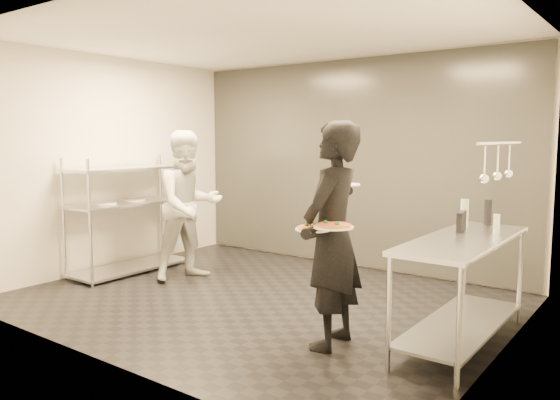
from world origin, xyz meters
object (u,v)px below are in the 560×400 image
Objects in this scene: pass_rack at (129,213)px; prep_counter at (463,272)px; pizza_plate_far at (334,226)px; pos_monitor at (461,221)px; waiter at (332,235)px; bottle_green at (464,213)px; bottle_clear at (496,224)px; pizza_plate_near at (313,228)px; bottle_dark at (488,212)px; chef at (189,205)px; salad_plate at (345,182)px.

prep_counter is at bearing 0.03° from pass_rack.
pass_rack reaches higher than pizza_plate_far.
pass_rack is 4.23m from pos_monitor.
waiter is 5.94× the size of pizza_plate_far.
bottle_green is at bearing 68.02° from pizza_plate_far.
prep_counter is 10.22× the size of bottle_clear.
pizza_plate_far is 1.48m from bottle_clear.
bottle_dark is (0.91, 1.63, 0.02)m from pizza_plate_near.
pass_rack is 0.93m from chef.
bottle_dark is at bearing 71.44° from pos_monitor.
prep_counter is 6.24× the size of pizza_plate_near.
pass_rack is 4.20m from bottle_green.
bottle_clear is at bearing -7.90° from pos_monitor.
bottle_clear is at bearing -34.13° from bottle_green.
salad_plate is at bearing -129.94° from bottle_green.
salad_plate is at bearing -86.02° from chef.
pos_monitor is (0.75, 0.95, 0.07)m from waiter.
pos_monitor is at bearing -99.19° from bottle_dark.
chef is 3.61m from bottle_clear.
waiter reaches higher than pizza_plate_near.
salad_plate reaches higher than bottle_clear.
chef is 7.54× the size of pos_monitor.
pos_monitor is at bearing 61.81° from pizza_plate_far.
pass_rack is 3.70m from pizza_plate_far.
pass_rack is at bearing 166.20° from pizza_plate_near.
pizza_plate_far is at bearing -94.82° from chef.
pass_rack is at bearing 166.54° from pizza_plate_far.
pizza_plate_near is (3.38, -0.83, 0.25)m from pass_rack.
pass_rack is at bearing -179.97° from prep_counter.
chef is 2.90m from pizza_plate_far.
bottle_green is at bearing -117.26° from bottle_dark.
pizza_plate_near is 1.07× the size of salad_plate.
bottle_green is (3.26, 0.33, 0.14)m from chef.
chef reaches higher than bottle_dark.
bottle_green is 0.30m from bottle_dark.
prep_counter is at bearing -87.31° from bottle_dark.
bottle_green is (4.16, 0.54, 0.28)m from pass_rack.
salad_plate is (2.51, -0.57, 0.44)m from chef.
bottle_clear is at bearing -66.97° from bottle_dark.
bottle_green is (0.70, 1.19, 0.11)m from waiter.
waiter is at bearing -79.27° from salad_plate.
pass_rack reaches higher than salad_plate.
pass_rack is 4.38m from bottle_dark.
pizza_plate_near is at bearing -138.58° from prep_counter.
pizza_plate_far is (-0.74, -0.86, 0.43)m from prep_counter.
bottle_clear is (0.30, 0.01, 0.00)m from pos_monitor.
chef is 2.61m from salad_plate.
pizza_plate_near is at bearing 172.26° from pizza_plate_far.
salad_plate is 1.52× the size of bottle_clear.
pizza_plate_near is 1.19× the size of pos_monitor.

